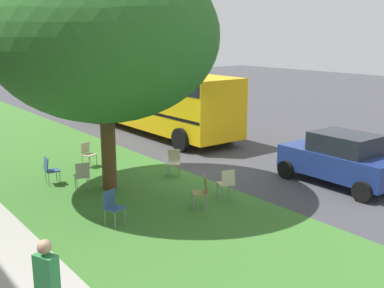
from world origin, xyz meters
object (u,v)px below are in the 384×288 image
Objects in this scene: chair_3 at (88,152)px; chair_5 at (202,190)px; street_tree at (104,37)px; chair_6 at (227,182)px; parked_car at (341,159)px; chair_1 at (174,160)px; school_bus at (152,95)px; chair_4 at (113,205)px; chair_2 at (50,168)px; chair_0 at (82,174)px; pedestrian_0 at (48,287)px.

chair_5 is (-5.69, -0.64, 0.00)m from chair_3.
street_tree is at bearing 21.10° from chair_5.
chair_6 is (0.14, -1.02, 0.00)m from chair_5.
parked_car is (-6.70, -5.37, 0.32)m from chair_3.
chair_1 is 7.45m from school_bus.
street_tree is 4.94m from chair_4.
street_tree is at bearing -138.66° from chair_2.
chair_0 is 1.00× the size of chair_4.
chair_3 and chair_4 have the same top height.
parked_car reaches higher than chair_1.
chair_4 is at bearing -179.60° from chair_2.
chair_0 is 1.00× the size of chair_2.
chair_4 is 11.44m from school_bus.
chair_0 is at bearing 133.34° from school_bus.
chair_3 is 8.59m from parked_car.
chair_3 is 9.94m from pedestrian_0.
chair_0 is 8.98m from school_bus.
chair_2 is (1.59, 3.63, 0.00)m from chair_1.
chair_0 is at bearing -10.14° from chair_4.
chair_0 and chair_5 have the same top height.
chair_0 is 0.52× the size of pedestrian_0.
chair_2 is at bearing 0.40° from chair_4.
chair_6 is at bearing -82.11° from chair_5.
chair_0 is 2.68m from chair_3.
school_bus is (10.45, 0.19, 0.92)m from parked_car.
chair_3 is (2.76, 1.80, 0.00)m from chair_1.
school_bus is 6.15× the size of pedestrian_0.
street_tree is at bearing 55.59° from parked_car.
chair_0 and chair_6 have the same top height.
chair_3 is 6.51m from school_bus.
chair_1 is at bearing -47.70° from pedestrian_0.
chair_2 is 8.10m from pedestrian_0.
chair_5 is (-3.04, -1.17, -4.02)m from street_tree.
street_tree is 8.22m from pedestrian_0.
chair_4 and chair_5 have the same top height.
chair_3 is (1.17, -1.83, 0.00)m from chair_2.
street_tree is at bearing 37.06° from chair_6.
chair_5 and chair_6 have the same top height.
chair_4 is at bearing 78.38° from parked_car.
chair_3 is at bearing 125.93° from school_bus.
street_tree is at bearing 138.27° from school_bus.
chair_2 is 1.00× the size of chair_5.
school_bus is (4.93, -7.01, 1.24)m from chair_2.
pedestrian_0 is (-5.95, 6.54, 0.41)m from chair_1.
chair_4 is (-2.46, 3.60, 0.00)m from chair_1.
school_bus is at bearing 1.05° from parked_car.
pedestrian_0 is at bearing 116.37° from chair_6.
street_tree is 7.95× the size of chair_5.
chair_0 and chair_2 have the same top height.
chair_0 is 3.12m from chair_1.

